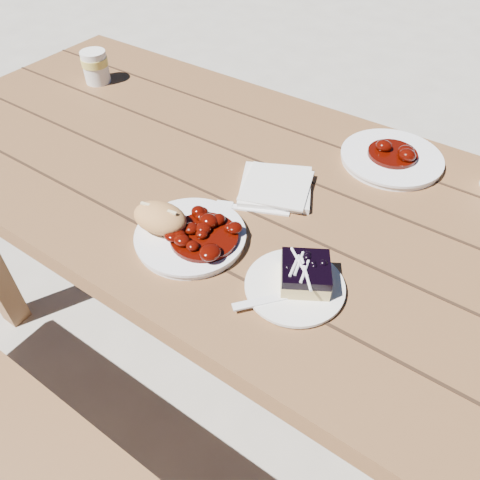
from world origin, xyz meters
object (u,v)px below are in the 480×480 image
Objects in this scene: bread_roll at (160,218)px; second_plate at (391,159)px; main_plate at (191,237)px; dessert_plate at (295,287)px; second_cup at (96,67)px; blueberry_cake at (305,273)px; picnic_table at (282,251)px.

bread_roll is 0.56m from second_plate.
main_plate is at bearing 19.98° from bread_roll.
second_cup reaches higher than dessert_plate.
dessert_plate is 1.88× the size of second_cup.
second_cup is (-0.65, 0.36, 0.04)m from main_plate.
bread_roll is at bearing -160.02° from main_plate.
main_plate is at bearing -177.91° from dessert_plate.
dessert_plate is 0.74× the size of second_plate.
main_plate is 1.85× the size of blueberry_cake.
blueberry_cake is 0.95m from second_cup.
second_cup reaches higher than second_plate.
blueberry_cake is at bearing 5.61° from main_plate.
main_plate is 2.33× the size of second_cup.
bread_roll is (-0.14, -0.23, 0.21)m from picnic_table.
main_plate reaches higher than dessert_plate.
main_plate is 0.74m from second_cup.
blueberry_cake is at bearing -21.14° from second_cup.
second_cup is at bearing 146.92° from bread_roll.
second_cup is (-0.88, 0.34, 0.01)m from blueberry_cake.
main_plate is 0.23m from dessert_plate.
bread_roll is 1.20× the size of second_cup.
second_cup reaches higher than picnic_table.
picnic_table is 18.45× the size of bread_roll.
dessert_plate is (0.23, 0.01, -0.00)m from main_plate.
blueberry_cake is (0.29, 0.04, -0.01)m from bread_roll.
second_plate is at bearing 6.99° from second_cup.
blueberry_cake reaches higher than main_plate.
dessert_plate is at bearing -154.46° from blueberry_cake.
second_cup is at bearing 150.54° from main_plate.
second_cup is (-0.87, 0.36, 0.04)m from dessert_plate.
second_cup reaches higher than bread_roll.
bread_roll reaches higher than dessert_plate.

